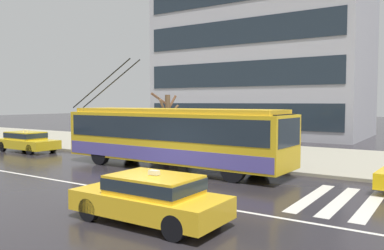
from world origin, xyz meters
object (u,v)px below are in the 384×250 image
at_px(trolleybus, 172,136).
at_px(pedestrian_approaching_curb, 188,130).
at_px(bus_shelter, 169,120).
at_px(pedestrian_at_shelter, 173,128).
at_px(pedestrian_walking_past, 166,136).
at_px(street_tree_bare, 167,119).
at_px(taxi_oncoming_near, 151,196).
at_px(taxi_queued_behind_bus, 27,141).

xyz_separation_m(trolleybus, pedestrian_approaching_curb, (-0.45, 2.01, 0.13)).
height_order(trolleybus, bus_shelter, trolleybus).
height_order(pedestrian_at_shelter, pedestrian_approaching_curb, pedestrian_at_shelter).
relative_size(trolleybus, pedestrian_approaching_curb, 6.60).
relative_size(pedestrian_at_shelter, pedestrian_walking_past, 1.13).
bearing_deg(trolleybus, pedestrian_approaching_curb, 102.69).
relative_size(pedestrian_at_shelter, street_tree_bare, 0.53).
bearing_deg(street_tree_bare, bus_shelter, -50.19).
relative_size(pedestrian_approaching_curb, street_tree_bare, 0.53).
distance_m(taxi_oncoming_near, bus_shelter, 12.44).
xyz_separation_m(trolleybus, pedestrian_walking_past, (-2.92, 3.39, -0.43)).
distance_m(taxi_oncoming_near, pedestrian_approaching_curb, 10.34).
distance_m(trolleybus, pedestrian_approaching_curb, 2.07).
height_order(taxi_queued_behind_bus, street_tree_bare, street_tree_bare).
xyz_separation_m(bus_shelter, pedestrian_walking_past, (-0.37, 0.25, -1.00)).
distance_m(pedestrian_at_shelter, pedestrian_approaching_curb, 1.80).
relative_size(taxi_oncoming_near, taxi_queued_behind_bus, 0.93).
distance_m(pedestrian_approaching_curb, pedestrian_walking_past, 2.88).
distance_m(taxi_oncoming_near, pedestrian_walking_past, 12.78).
relative_size(bus_shelter, street_tree_bare, 1.06).
distance_m(bus_shelter, pedestrian_walking_past, 1.09).
height_order(pedestrian_approaching_curb, street_tree_bare, street_tree_bare).
bearing_deg(street_tree_bare, pedestrian_at_shelter, -42.58).
relative_size(taxi_queued_behind_bus, bus_shelter, 1.20).
height_order(trolleybus, taxi_queued_behind_bus, trolleybus).
xyz_separation_m(trolleybus, bus_shelter, (-2.54, 3.14, 0.57)).
distance_m(pedestrian_walking_past, street_tree_bare, 1.30).
bearing_deg(taxi_oncoming_near, bus_shelter, 124.60).
xyz_separation_m(pedestrian_at_shelter, street_tree_bare, (-1.34, 1.24, 0.43)).
bearing_deg(taxi_queued_behind_bus, bus_shelter, 18.55).
relative_size(taxi_oncoming_near, pedestrian_at_shelter, 2.20).
height_order(trolleybus, taxi_oncoming_near, trolleybus).
xyz_separation_m(pedestrian_at_shelter, pedestrian_approaching_curb, (1.57, -0.88, 0.02)).
bearing_deg(trolleybus, pedestrian_walking_past, 130.69).
height_order(pedestrian_walking_past, street_tree_bare, street_tree_bare).
bearing_deg(pedestrian_walking_past, pedestrian_approaching_curb, -29.24).
bearing_deg(street_tree_bare, taxi_queued_behind_bus, -153.87).
bearing_deg(pedestrian_approaching_curb, pedestrian_at_shelter, 150.68).
bearing_deg(trolleybus, taxi_oncoming_near, -57.54).
relative_size(taxi_oncoming_near, bus_shelter, 1.11).
distance_m(trolleybus, taxi_oncoming_near, 8.38).
distance_m(trolleybus, pedestrian_walking_past, 4.49).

